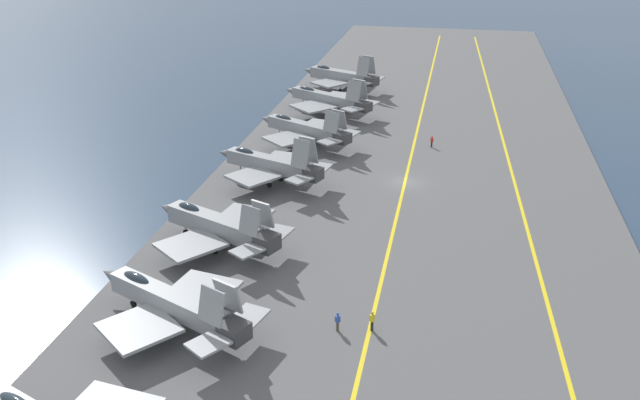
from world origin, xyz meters
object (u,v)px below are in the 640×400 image
parked_jet_second (171,303)px  parked_jet_fourth (270,164)px  parked_jet_seventh (341,76)px  parked_jet_sixth (328,99)px  parked_jet_fifth (305,129)px  parked_jet_third (217,225)px  crew_red_vest (432,141)px  crew_blue_vest (338,321)px  crew_yellow_vest (372,320)px

parked_jet_second → parked_jet_fourth: size_ratio=1.06×
parked_jet_seventh → parked_jet_sixth: bearing=-177.8°
parked_jet_fifth → parked_jet_sixth: bearing=-0.7°
parked_jet_second → parked_jet_third: bearing=4.6°
parked_jet_second → crew_red_vest: (48.55, -18.26, -1.34)m
parked_jet_sixth → crew_blue_vest: size_ratio=10.06×
crew_yellow_vest → crew_blue_vest: 2.77m
parked_jet_seventh → crew_red_vest: bearing=-147.7°
parked_jet_sixth → parked_jet_third: bearing=177.7°
parked_jet_fourth → crew_yellow_vest: size_ratio=8.48×
parked_jet_third → parked_jet_fifth: parked_jet_fifth is taller
parked_jet_second → parked_jet_seventh: parked_jet_seventh is taller
parked_jet_fourth → parked_jet_fifth: bearing=-4.1°
parked_jet_fourth → parked_jet_seventh: 45.92m
parked_jet_fourth → crew_red_vest: bearing=-47.1°
parked_jet_seventh → crew_blue_vest: size_ratio=9.42×
parked_jet_fourth → parked_jet_fifth: 14.70m
parked_jet_second → parked_jet_seventh: (77.10, -0.18, 0.38)m
parked_jet_fourth → parked_jet_fifth: (14.67, -1.04, -0.14)m
parked_jet_third → parked_jet_seventh: size_ratio=0.97×
parked_jet_fifth → parked_jet_fourth: bearing=175.9°
parked_jet_fourth → crew_blue_vest: 32.22m
parked_jet_third → parked_jet_sixth: parked_jet_sixth is taller
crew_blue_vest → parked_jet_sixth: bearing=11.8°
parked_jet_seventh → parked_jet_fifth: bearing=-179.3°
parked_jet_third → crew_red_vest: parked_jet_third is taller
parked_jet_fourth → parked_jet_seventh: (45.92, -0.64, 0.07)m
crew_red_vest → crew_yellow_vest: bearing=177.1°
parked_jet_fifth → parked_jet_seventh: (31.25, 0.41, 0.21)m
parked_jet_third → parked_jet_sixth: (47.67, -1.91, 0.18)m
parked_jet_third → crew_blue_vest: 18.72m
parked_jet_seventh → parked_jet_second: bearing=179.9°
parked_jet_fourth → parked_jet_second: bearing=-179.2°
parked_jet_second → parked_jet_fifth: parked_jet_fifth is taller
parked_jet_seventh → crew_yellow_vest: (-74.47, -15.75, -1.63)m
parked_jet_sixth → crew_blue_vest: (-59.60, -12.45, -1.60)m
crew_yellow_vest → parked_jet_fourth: bearing=29.9°
parked_jet_third → parked_jet_sixth: size_ratio=0.91×
crew_yellow_vest → crew_blue_vest: (-0.57, 2.71, -0.07)m
parked_jet_sixth → parked_jet_seventh: size_ratio=1.07×
parked_jet_third → parked_jet_fifth: size_ratio=0.98×
parked_jet_seventh → crew_yellow_vest: 76.13m
crew_red_vest → parked_jet_third: bearing=150.7°
parked_jet_sixth → crew_blue_vest: parked_jet_sixth is taller
parked_jet_fifth → crew_blue_vest: bearing=-163.9°
parked_jet_fifth → crew_yellow_vest: 45.88m
parked_jet_sixth → parked_jet_seventh: bearing=2.2°
crew_red_vest → parked_jet_second: bearing=159.4°
parked_jet_seventh → crew_blue_vest: bearing=-170.1°
parked_jet_third → parked_jet_fifth: bearing=-3.1°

